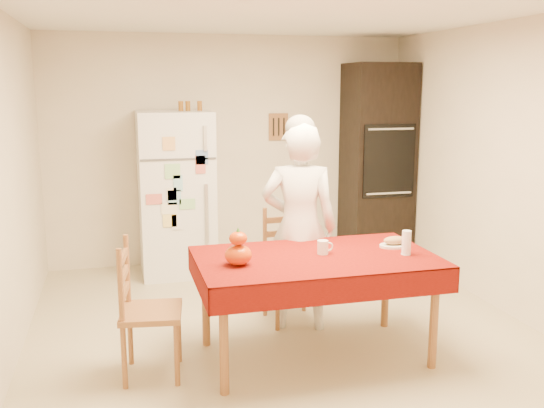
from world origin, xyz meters
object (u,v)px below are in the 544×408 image
object	(u,v)px
coffee_mug	(323,247)
wine_glass	(406,243)
chair_far	(289,260)
oven_cabinet	(377,162)
chair_left	(141,305)
refrigerator	(176,194)
seated_woman	(299,228)
dining_table	(316,265)
pumpkin_lower	(238,255)
bread_plate	(395,245)

from	to	relation	value
coffee_mug	wine_glass	distance (m)	0.60
chair_far	coffee_mug	distance (m)	0.79
oven_cabinet	chair_left	size ratio (longest dim) A/B	2.32
refrigerator	seated_woman	size ratio (longest dim) A/B	1.01
oven_cabinet	chair_left	distance (m)	3.67
dining_table	pumpkin_lower	distance (m)	0.60
pumpkin_lower	bread_plate	size ratio (longest dim) A/B	0.77
chair_far	bread_plate	xyz separation A→B (m)	(0.63, -0.68, 0.26)
chair_left	coffee_mug	bearing A→B (deg)	-80.92
pumpkin_lower	bread_plate	distance (m)	1.25
refrigerator	dining_table	bearing A→B (deg)	-71.94
refrigerator	coffee_mug	xyz separation A→B (m)	(0.82, -2.27, -0.04)
dining_table	wine_glass	xyz separation A→B (m)	(0.64, -0.13, 0.16)
refrigerator	oven_cabinet	world-z (taller)	oven_cabinet
oven_cabinet	pumpkin_lower	bearing A→B (deg)	-130.90
coffee_mug	pumpkin_lower	world-z (taller)	pumpkin_lower
refrigerator	wine_glass	xyz separation A→B (m)	(1.39, -2.44, -0.00)
dining_table	pumpkin_lower	bearing A→B (deg)	-172.69
chair_left	wine_glass	size ratio (longest dim) A/B	5.40
oven_cabinet	seated_woman	xyz separation A→B (m)	(-1.48, -1.79, -0.26)
chair_left	pumpkin_lower	xyz separation A→B (m)	(0.65, -0.09, 0.32)
coffee_mug	refrigerator	bearing A→B (deg)	109.80
bread_plate	pumpkin_lower	bearing A→B (deg)	-172.43
refrigerator	dining_table	distance (m)	2.43
dining_table	seated_woman	distance (m)	0.58
coffee_mug	chair_left	bearing A→B (deg)	-178.90
refrigerator	seated_woman	xyz separation A→B (m)	(0.80, -1.75, -0.01)
seated_woman	coffee_mug	bearing A→B (deg)	108.56
chair_far	coffee_mug	size ratio (longest dim) A/B	9.50
chair_far	chair_left	size ratio (longest dim) A/B	1.00
oven_cabinet	wine_glass	size ratio (longest dim) A/B	12.50
pumpkin_lower	chair_left	bearing A→B (deg)	172.47
dining_table	coffee_mug	world-z (taller)	coffee_mug
wine_glass	seated_woman	bearing A→B (deg)	130.43
dining_table	wine_glass	world-z (taller)	wine_glass
wine_glass	chair_left	bearing A→B (deg)	175.69
refrigerator	coffee_mug	size ratio (longest dim) A/B	17.00
refrigerator	chair_left	distance (m)	2.37
chair_left	bread_plate	size ratio (longest dim) A/B	3.96
seated_woman	coffee_mug	size ratio (longest dim) A/B	16.77
pumpkin_lower	seated_woman	bearing A→B (deg)	45.37
chair_left	dining_table	bearing A→B (deg)	-82.58
chair_left	pumpkin_lower	bearing A→B (deg)	-89.55
bread_plate	wine_glass	bearing A→B (deg)	-94.94
seated_woman	bread_plate	size ratio (longest dim) A/B	6.99
chair_left	bread_plate	world-z (taller)	chair_left
coffee_mug	dining_table	bearing A→B (deg)	-150.49
refrigerator	oven_cabinet	xyz separation A→B (m)	(2.28, 0.05, 0.25)
seated_woman	pumpkin_lower	distance (m)	0.89
dining_table	bread_plate	bearing A→B (deg)	7.79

